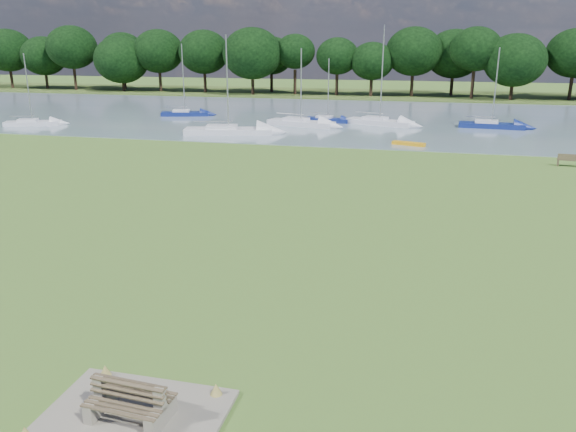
% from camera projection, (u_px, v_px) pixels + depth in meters
% --- Properties ---
extents(ground, '(220.00, 220.00, 0.00)m').
position_uv_depth(ground, '(281.00, 232.00, 26.03)').
color(ground, olive).
extents(river, '(220.00, 40.00, 0.10)m').
position_uv_depth(river, '(370.00, 118.00, 65.01)').
color(river, slate).
rests_on(river, ground).
extents(far_bank, '(220.00, 20.00, 0.40)m').
position_uv_depth(far_bank, '(388.00, 95.00, 92.86)').
color(far_bank, '#4C6626').
rests_on(far_bank, ground).
extents(concrete_pad, '(4.20, 3.20, 0.10)m').
position_uv_depth(concrete_pad, '(132.00, 419.00, 13.02)').
color(concrete_pad, gray).
rests_on(concrete_pad, ground).
extents(bench_pair, '(1.96, 1.24, 1.02)m').
position_uv_depth(bench_pair, '(130.00, 402.00, 12.88)').
color(bench_pair, gray).
rests_on(bench_pair, concrete_pad).
extents(riverbank_bench, '(1.52, 0.59, 0.91)m').
position_uv_depth(riverbank_bench, '(568.00, 160.00, 39.56)').
color(riverbank_bench, brown).
rests_on(riverbank_bench, ground).
extents(kayak, '(2.87, 1.46, 0.28)m').
position_uv_depth(kayak, '(409.00, 144.00, 47.55)').
color(kayak, orange).
rests_on(kayak, river).
extents(tree_line, '(138.02, 9.02, 10.92)m').
position_uv_depth(tree_line, '(374.00, 55.00, 87.73)').
color(tree_line, black).
rests_on(tree_line, far_bank).
extents(sailboat_0, '(7.42, 3.79, 7.79)m').
position_uv_depth(sailboat_0, '(300.00, 121.00, 58.60)').
color(sailboat_0, silver).
rests_on(sailboat_0, river).
extents(sailboat_1, '(5.75, 3.00, 8.21)m').
position_uv_depth(sailboat_1, '(185.00, 112.00, 66.49)').
color(sailboat_1, navy).
rests_on(sailboat_1, river).
extents(sailboat_2, '(5.02, 2.14, 6.72)m').
position_uv_depth(sailboat_2, '(327.00, 118.00, 61.46)').
color(sailboat_2, navy).
rests_on(sailboat_2, river).
extents(sailboat_4, '(8.62, 4.14, 9.03)m').
position_uv_depth(sailboat_4, '(228.00, 129.00, 53.32)').
color(sailboat_4, silver).
rests_on(sailboat_4, river).
extents(sailboat_6, '(5.71, 3.56, 7.30)m').
position_uv_depth(sailboat_6, '(32.00, 121.00, 58.85)').
color(sailboat_6, silver).
rests_on(sailboat_6, river).
extents(sailboat_8, '(7.30, 4.17, 10.06)m').
position_uv_depth(sailboat_8, '(379.00, 120.00, 59.27)').
color(sailboat_8, silver).
rests_on(sailboat_8, river).
extents(sailboat_9, '(6.52, 2.36, 7.88)m').
position_uv_depth(sailboat_9, '(491.00, 123.00, 57.06)').
color(sailboat_9, navy).
rests_on(sailboat_9, river).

